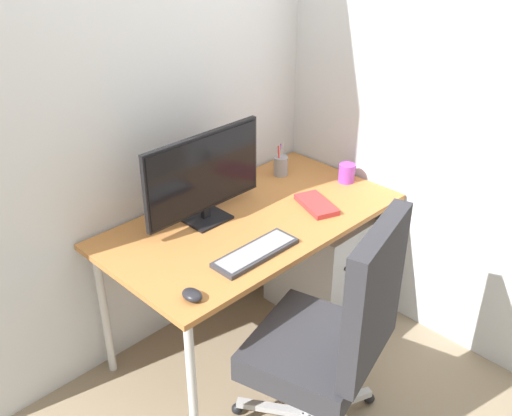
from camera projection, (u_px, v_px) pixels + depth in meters
name	position (u px, v px, depth m)	size (l,w,h in m)	color
ground_plane	(252.00, 337.00, 3.07)	(8.00, 8.00, 0.00)	gray
wall_back	(188.00, 51.00, 2.63)	(2.56, 0.04, 2.80)	silver
wall_side_right	(389.00, 45.00, 2.73)	(0.04, 1.91, 2.80)	silver
desk	(252.00, 229.00, 2.75)	(1.39, 0.74, 0.71)	#B27038
office_chair	(334.00, 336.00, 2.27)	(0.65, 0.63, 1.06)	black
filing_cabinet	(319.00, 261.00, 3.19)	(0.36, 0.48, 0.55)	#B2B5BA
monitor	(204.00, 176.00, 2.61)	(0.63, 0.15, 0.41)	black
keyboard	(256.00, 252.00, 2.45)	(0.39, 0.13, 0.02)	#333338
mouse	(192.00, 295.00, 2.19)	(0.06, 0.09, 0.04)	black
pen_holder	(281.00, 165.00, 3.10)	(0.07, 0.07, 0.17)	gray
notebook	(316.00, 205.00, 2.81)	(0.12, 0.23, 0.03)	#B23333
coffee_mug	(347.00, 173.00, 3.03)	(0.12, 0.08, 0.10)	purple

